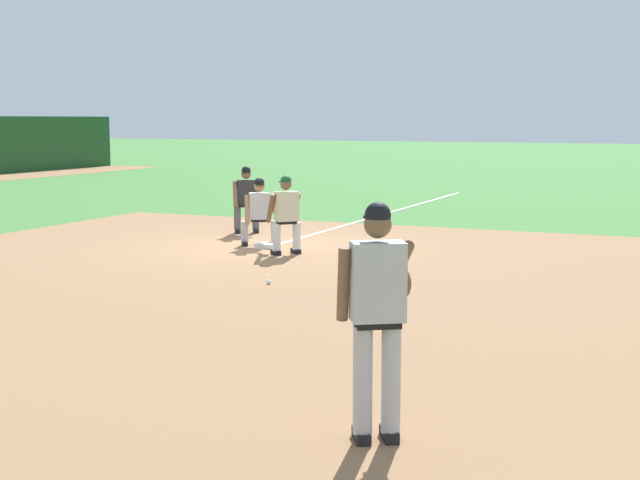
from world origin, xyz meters
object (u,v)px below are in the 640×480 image
at_px(first_base_bag, 268,246).
at_px(umpire, 246,197).
at_px(baserunner, 286,212).
at_px(first_baseman, 261,209).
at_px(pitcher, 378,307).
at_px(baseball, 269,282).

bearing_deg(first_base_bag, umpire, 38.28).
bearing_deg(baserunner, first_baseman, 49.48).
xyz_separation_m(first_base_bag, pitcher, (-8.92, -5.53, 1.01)).
height_order(first_baseman, baserunner, baserunner).
xyz_separation_m(baseball, umpire, (5.26, 3.23, 0.76)).
xyz_separation_m(first_baseman, baserunner, (-0.80, -0.94, 0.06)).
xyz_separation_m(first_base_bag, first_baseman, (0.21, 0.25, 0.69)).
xyz_separation_m(baseball, pitcher, (-5.52, -3.76, 1.02)).
bearing_deg(baseball, umpire, 31.54).
bearing_deg(pitcher, baserunner, 30.16).
distance_m(baseball, umpire, 6.21).
bearing_deg(umpire, baseball, -148.46).
distance_m(first_base_bag, pitcher, 10.55).
xyz_separation_m(pitcher, umpire, (10.77, 6.99, -0.27)).
bearing_deg(baseball, first_baseman, 29.14).
relative_size(first_base_bag, baseball, 5.14).
bearing_deg(baseball, first_base_bag, 27.41).
relative_size(pitcher, baserunner, 1.27).
bearing_deg(umpire, first_base_bag, -141.72).
distance_m(first_base_bag, umpire, 2.47).
bearing_deg(pitcher, first_base_bag, 31.79).
bearing_deg(baserunner, umpire, 41.34).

